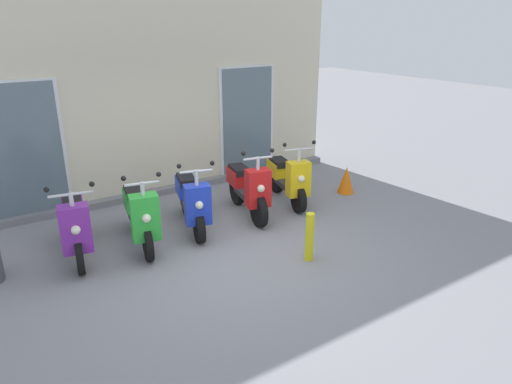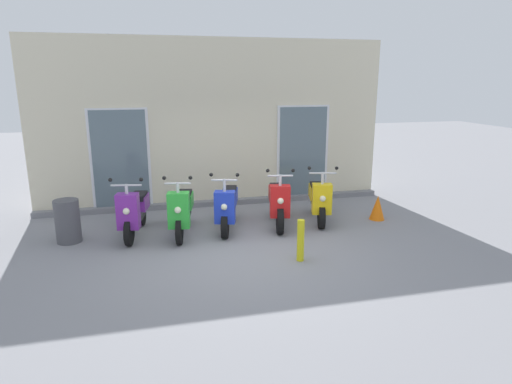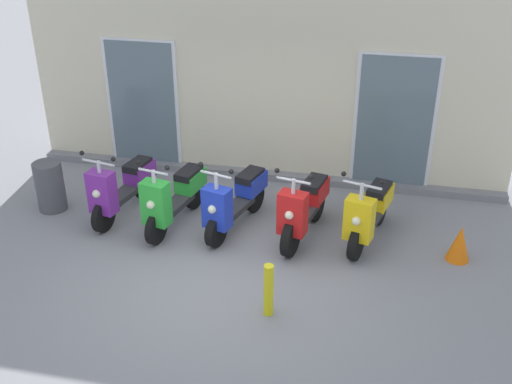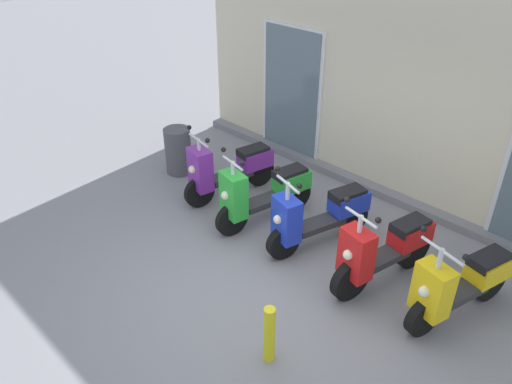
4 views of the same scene
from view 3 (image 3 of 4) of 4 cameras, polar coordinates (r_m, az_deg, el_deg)
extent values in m
plane|color=gray|center=(8.37, -3.32, -7.22)|extent=(40.00, 40.00, 0.00)
cube|color=beige|center=(10.28, 0.94, 11.46)|extent=(8.10, 0.30, 3.81)
cube|color=slate|center=(10.72, 0.60, 1.59)|extent=(8.10, 0.20, 0.12)
cube|color=silver|center=(10.95, -10.39, 7.91)|extent=(1.30, 0.04, 2.30)
cube|color=slate|center=(10.93, -10.43, 7.87)|extent=(1.18, 0.02, 2.22)
cube|color=silver|center=(10.18, 12.63, 6.14)|extent=(1.30, 0.04, 2.30)
cube|color=slate|center=(10.16, 12.63, 6.09)|extent=(1.18, 0.02, 2.22)
cylinder|color=black|center=(9.36, -13.91, -2.19)|extent=(0.18, 0.50, 0.49)
cylinder|color=black|center=(10.16, -10.26, 0.71)|extent=(0.18, 0.50, 0.49)
cube|color=#2D2D30|center=(9.71, -12.07, -0.16)|extent=(0.39, 0.73, 0.09)
cube|color=purple|center=(9.21, -14.03, -0.02)|extent=(0.42, 0.31, 0.64)
sphere|color=#F2EFCC|center=(9.10, -14.53, -0.15)|extent=(0.12, 0.12, 0.12)
cube|color=purple|center=(9.97, -10.70, 1.85)|extent=(0.39, 0.57, 0.28)
cube|color=black|center=(9.88, -10.89, 2.48)|extent=(0.35, 0.52, 0.11)
cylinder|color=silver|center=(9.04, -14.32, 2.21)|extent=(0.06, 0.06, 0.20)
cylinder|color=silver|center=(9.01, -14.37, 2.66)|extent=(0.53, 0.14, 0.04)
sphere|color=black|center=(8.82, -13.05, 2.97)|extent=(0.07, 0.07, 0.07)
sphere|color=black|center=(9.12, -15.79, 3.48)|extent=(0.07, 0.07, 0.07)
cylinder|color=black|center=(8.92, -9.19, -3.30)|extent=(0.19, 0.50, 0.49)
cylinder|color=black|center=(9.76, -5.71, -0.15)|extent=(0.19, 0.50, 0.49)
cube|color=#2D2D30|center=(9.28, -7.41, -1.12)|extent=(0.39, 0.74, 0.09)
cube|color=green|center=(8.75, -9.24, -1.02)|extent=(0.42, 0.31, 0.65)
sphere|color=#F2EFCC|center=(8.64, -9.71, -1.17)|extent=(0.12, 0.12, 0.12)
cube|color=green|center=(9.55, -6.08, 1.11)|extent=(0.40, 0.57, 0.28)
cube|color=black|center=(9.46, -6.24, 1.76)|extent=(0.35, 0.52, 0.11)
cylinder|color=silver|center=(8.57, -9.45, 1.37)|extent=(0.06, 0.06, 0.21)
cylinder|color=silver|center=(8.53, -9.49, 1.87)|extent=(0.46, 0.12, 0.04)
sphere|color=black|center=(8.38, -8.21, 2.22)|extent=(0.07, 0.07, 0.07)
sphere|color=black|center=(8.61, -10.84, 2.72)|extent=(0.07, 0.07, 0.07)
cylinder|color=black|center=(8.77, -3.68, -3.63)|extent=(0.24, 0.48, 0.46)
cylinder|color=black|center=(9.64, -0.15, -0.47)|extent=(0.24, 0.48, 0.46)
cube|color=#2D2D30|center=(9.15, -1.84, -1.43)|extent=(0.44, 0.76, 0.09)
cube|color=#1E38C6|center=(8.62, -3.62, -1.46)|extent=(0.43, 0.33, 0.60)
sphere|color=#F2EFCC|center=(8.50, -4.08, -1.61)|extent=(0.12, 0.12, 0.12)
cube|color=#1E38C6|center=(9.42, -0.43, 0.87)|extent=(0.43, 0.58, 0.28)
cube|color=black|center=(9.33, -0.55, 1.54)|extent=(0.38, 0.53, 0.11)
cylinder|color=silver|center=(8.43, -3.70, 0.96)|extent=(0.06, 0.06, 0.25)
cylinder|color=silver|center=(8.38, -3.72, 1.61)|extent=(0.47, 0.17, 0.04)
sphere|color=black|center=(8.22, -2.30, 1.89)|extent=(0.07, 0.07, 0.07)
sphere|color=black|center=(8.45, -5.14, 2.55)|extent=(0.07, 0.07, 0.07)
cylinder|color=black|center=(8.55, 3.23, -4.24)|extent=(0.23, 0.55, 0.54)
cylinder|color=black|center=(9.41, 5.58, -1.09)|extent=(0.23, 0.55, 0.54)
cube|color=#2D2D30|center=(8.92, 4.49, -2.04)|extent=(0.39, 0.70, 0.09)
cube|color=red|center=(8.39, 3.40, -1.98)|extent=(0.42, 0.31, 0.62)
sphere|color=#F2EFCC|center=(8.26, 3.08, -2.15)|extent=(0.12, 0.12, 0.12)
cube|color=red|center=(9.20, 5.45, 0.15)|extent=(0.40, 0.57, 0.28)
cube|color=black|center=(9.10, 5.41, 0.82)|extent=(0.35, 0.52, 0.11)
cylinder|color=silver|center=(8.20, 3.48, 0.47)|extent=(0.06, 0.06, 0.23)
cylinder|color=silver|center=(8.15, 3.50, 1.06)|extent=(0.47, 0.13, 0.04)
sphere|color=black|center=(8.04, 5.10, 1.38)|extent=(0.07, 0.07, 0.07)
sphere|color=black|center=(8.19, 1.96, 2.00)|extent=(0.07, 0.07, 0.07)
cylinder|color=black|center=(8.58, 9.24, -4.71)|extent=(0.23, 0.49, 0.48)
cylinder|color=black|center=(9.47, 11.35, -1.56)|extent=(0.23, 0.49, 0.48)
cube|color=#2D2D30|center=(8.97, 10.40, -2.51)|extent=(0.42, 0.71, 0.09)
cube|color=yellow|center=(8.43, 9.52, -2.49)|extent=(0.43, 0.33, 0.61)
sphere|color=#F2EFCC|center=(8.30, 9.25, -2.66)|extent=(0.12, 0.12, 0.12)
cube|color=yellow|center=(9.26, 11.32, -0.40)|extent=(0.42, 0.58, 0.28)
cube|color=black|center=(9.16, 11.33, 0.27)|extent=(0.38, 0.53, 0.11)
cylinder|color=silver|center=(8.23, 9.74, -0.02)|extent=(0.06, 0.06, 0.26)
cylinder|color=silver|center=(8.18, 9.80, 0.65)|extent=(0.52, 0.17, 0.04)
sphere|color=black|center=(8.07, 11.63, 0.89)|extent=(0.07, 0.07, 0.07)
sphere|color=black|center=(8.21, 8.10, 1.66)|extent=(0.07, 0.07, 0.07)
cylinder|color=#4C4C51|center=(10.13, -18.50, 0.51)|extent=(0.44, 0.44, 0.79)
cylinder|color=yellow|center=(7.42, 1.17, -9.04)|extent=(0.12, 0.12, 0.70)
cone|color=orange|center=(8.88, 18.29, -4.51)|extent=(0.32, 0.32, 0.52)
camera|label=1|loc=(5.37, -57.39, -3.48)|focal=32.72mm
camera|label=2|loc=(3.96, -73.58, -23.90)|focal=31.00mm
camera|label=4|loc=(3.51, 34.54, 13.44)|focal=35.15mm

